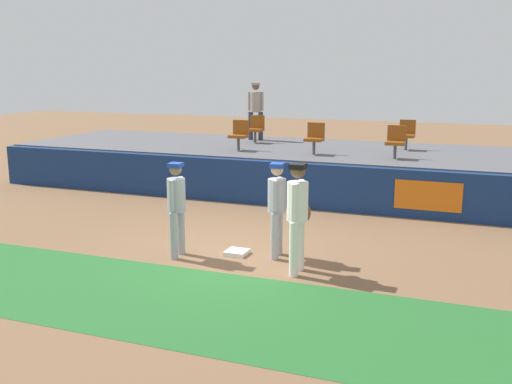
{
  "coord_description": "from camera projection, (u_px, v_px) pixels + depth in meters",
  "views": [
    {
      "loc": [
        4.26,
        -9.61,
        3.4
      ],
      "look_at": [
        0.15,
        1.08,
        1.0
      ],
      "focal_mm": 41.25,
      "sensor_mm": 36.0,
      "label": 1
    }
  ],
  "objects": [
    {
      "name": "seat_back_right",
      "position": [
        407.0,
        133.0,
        16.58
      ],
      "size": [
        0.44,
        0.44,
        0.84
      ],
      "color": "#4C4C51",
      "rests_on": "bleacher_platform"
    },
    {
      "name": "ground_plane",
      "position": [
        228.0,
        255.0,
        10.97
      ],
      "size": [
        60.0,
        60.0,
        0.0
      ],
      "primitive_type": "plane",
      "color": "brown"
    },
    {
      "name": "seat_front_right",
      "position": [
        396.0,
        140.0,
        14.96
      ],
      "size": [
        0.48,
        0.44,
        0.84
      ],
      "color": "#4C4C51",
      "rests_on": "bleacher_platform"
    },
    {
      "name": "player_coach_visitor",
      "position": [
        277.0,
        203.0,
        10.65
      ],
      "size": [
        0.36,
        0.49,
        1.75
      ],
      "rotation": [
        0.0,
        0.0,
        -1.47
      ],
      "color": "#9EA3AD",
      "rests_on": "ground_plane"
    },
    {
      "name": "grass_foreground_strip",
      "position": [
        165.0,
        300.0,
        8.83
      ],
      "size": [
        18.0,
        2.8,
        0.01
      ],
      "primitive_type": "cube",
      "color": "#26662B",
      "rests_on": "ground_plane"
    },
    {
      "name": "player_fielder_home",
      "position": [
        298.0,
        211.0,
        9.79
      ],
      "size": [
        0.36,
        0.58,
        1.88
      ],
      "rotation": [
        0.0,
        0.0,
        -1.57
      ],
      "color": "white",
      "rests_on": "ground_plane"
    },
    {
      "name": "seat_front_center",
      "position": [
        315.0,
        137.0,
        15.71
      ],
      "size": [
        0.46,
        0.44,
        0.84
      ],
      "color": "#4C4C51",
      "rests_on": "bleacher_platform"
    },
    {
      "name": "seat_front_left",
      "position": [
        239.0,
        134.0,
        16.48
      ],
      "size": [
        0.47,
        0.44,
        0.84
      ],
      "color": "#4C4C51",
      "rests_on": "bleacher_platform"
    },
    {
      "name": "spectator_hooded",
      "position": [
        256.0,
        107.0,
        18.8
      ],
      "size": [
        0.5,
        0.42,
        1.82
      ],
      "rotation": [
        0.0,
        0.0,
        3.39
      ],
      "color": "#33384C",
      "rests_on": "bleacher_platform"
    },
    {
      "name": "first_base",
      "position": [
        237.0,
        252.0,
        10.99
      ],
      "size": [
        0.4,
        0.4,
        0.08
      ],
      "primitive_type": "cube",
      "color": "white",
      "rests_on": "ground_plane"
    },
    {
      "name": "bleacher_platform",
      "position": [
        321.0,
        169.0,
        16.99
      ],
      "size": [
        18.0,
        4.8,
        1.16
      ],
      "primitive_type": "cube",
      "color": "#59595E",
      "rests_on": "ground_plane"
    },
    {
      "name": "seat_back_left",
      "position": [
        256.0,
        127.0,
        18.19
      ],
      "size": [
        0.46,
        0.44,
        0.84
      ],
      "color": "#4C4C51",
      "rests_on": "bleacher_platform"
    },
    {
      "name": "field_wall",
      "position": [
        295.0,
        185.0,
        14.64
      ],
      "size": [
        18.0,
        0.26,
        1.13
      ],
      "color": "navy",
      "rests_on": "ground_plane"
    },
    {
      "name": "player_runner_visitor",
      "position": [
        177.0,
        203.0,
        10.68
      ],
      "size": [
        0.35,
        0.49,
        1.75
      ],
      "rotation": [
        0.0,
        0.0,
        -1.52
      ],
      "color": "#9EA3AD",
      "rests_on": "ground_plane"
    }
  ]
}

